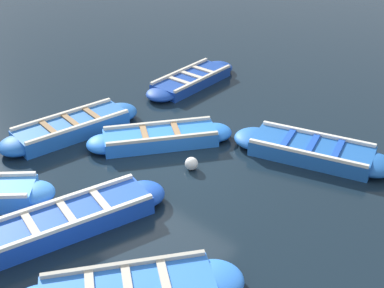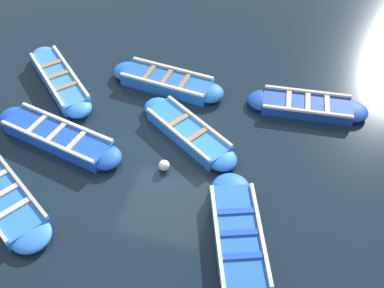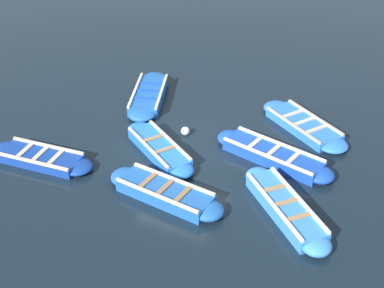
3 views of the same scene
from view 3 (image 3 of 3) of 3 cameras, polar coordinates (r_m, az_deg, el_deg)
ground_plane at (r=16.73m, az=-0.93°, el=-0.21°), size 120.00×120.00×0.00m
boat_mid_row at (r=16.34m, az=-3.53°, el=-0.49°), size 2.54×3.24×0.39m
boat_end_of_row at (r=14.57m, az=-2.88°, el=-5.23°), size 1.30×3.64×0.43m
boat_far_corner at (r=19.26m, az=-4.65°, el=5.20°), size 3.72×2.03×0.41m
boat_drifting at (r=16.16m, az=8.65°, el=-1.21°), size 1.71×4.00×0.43m
boat_inner_gap at (r=14.28m, az=9.92°, el=-6.73°), size 3.12×3.21×0.44m
boat_outer_left at (r=17.86m, az=11.82°, el=1.97°), size 2.83×3.55×0.35m
boat_tucked at (r=16.56m, az=-15.83°, el=-1.45°), size 1.12×3.45×0.35m
buoy_orange_near at (r=17.19m, az=-0.72°, el=1.39°), size 0.28×0.28×0.28m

